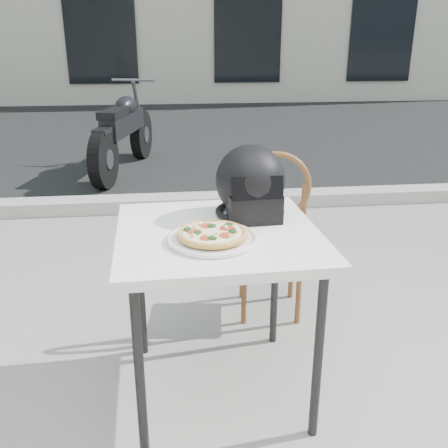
{
  "coord_description": "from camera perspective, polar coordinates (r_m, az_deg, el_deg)",
  "views": [
    {
      "loc": [
        -0.31,
        -1.44,
        1.48
      ],
      "look_at": [
        -0.1,
        0.35,
        0.81
      ],
      "focal_mm": 40.0,
      "sensor_mm": 36.0,
      "label": 1
    }
  ],
  "objects": [
    {
      "name": "street_asphalt",
      "position": [
        8.57,
        -4.55,
        10.36
      ],
      "size": [
        30.0,
        8.0,
        0.0
      ],
      "primitive_type": "cube",
      "color": "black",
      "rests_on": "ground"
    },
    {
      "name": "motorcycle",
      "position": [
        6.02,
        -11.36,
        10.13
      ],
      "size": [
        0.69,
        2.04,
        1.03
      ],
      "rotation": [
        0.0,
        0.0,
        -0.23
      ],
      "color": "black",
      "rests_on": "street_asphalt"
    },
    {
      "name": "helmet",
      "position": [
        2.13,
        3.07,
        4.44
      ],
      "size": [
        0.32,
        0.33,
        0.31
      ],
      "rotation": [
        0.0,
        0.0,
        0.05
      ],
      "color": "black",
      "rests_on": "cafe_table_main"
    },
    {
      "name": "cafe_table_main",
      "position": [
        2.02,
        -0.67,
        -2.59
      ],
      "size": [
        0.83,
        0.83,
        0.76
      ],
      "rotation": [
        0.0,
        0.0,
        0.03
      ],
      "color": "white",
      "rests_on": "ground"
    },
    {
      "name": "cafe_chair_main",
      "position": [
        2.68,
        5.52,
        -0.35
      ],
      "size": [
        0.41,
        0.41,
        0.97
      ],
      "rotation": [
        0.0,
        0.0,
        3.03
      ],
      "color": "brown",
      "rests_on": "ground"
    },
    {
      "name": "plate",
      "position": [
        1.89,
        -1.33,
        -1.71
      ],
      "size": [
        0.46,
        0.46,
        0.02
      ],
      "rotation": [
        0.0,
        0.0,
        -0.43
      ],
      "color": "white",
      "rests_on": "cafe_table_main"
    },
    {
      "name": "pizza",
      "position": [
        1.88,
        -1.34,
        -1.08
      ],
      "size": [
        0.34,
        0.34,
        0.03
      ],
      "rotation": [
        0.0,
        0.0,
        0.31
      ],
      "color": "#DAA44F",
      "rests_on": "plate"
    },
    {
      "name": "curb",
      "position": [
        4.67,
        -2.52,
        2.6
      ],
      "size": [
        30.0,
        0.25,
        0.12
      ],
      "primitive_type": "cube",
      "color": "#A9A69E",
      "rests_on": "ground"
    }
  ]
}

